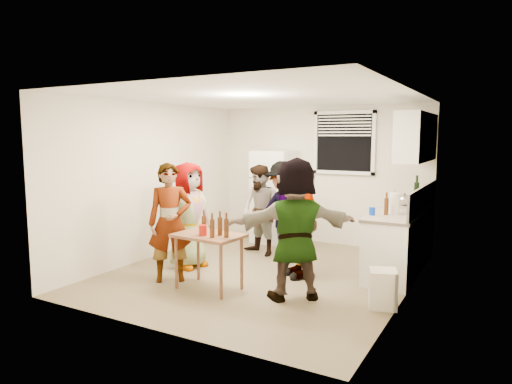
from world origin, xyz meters
The scene contains 23 objects.
room centered at (0.00, 0.00, 0.00)m, with size 4.00×4.50×2.50m, color silver, non-canonical shape.
window centered at (0.45, 2.21, 1.85)m, with size 1.12×0.10×1.06m, color white, non-canonical shape.
refrigerator centered at (-0.75, 1.88, 0.85)m, with size 0.70×0.70×1.70m, color white.
counter_lower centered at (1.70, 1.15, 0.43)m, with size 0.60×2.20×0.86m, color white.
countertop centered at (1.70, 1.15, 0.88)m, with size 0.64×2.22×0.04m, color #B8A893.
backsplash centered at (1.99, 1.15, 1.08)m, with size 0.03×2.20×0.36m, color beige.
upper_cabinets centered at (1.83, 1.35, 1.95)m, with size 0.34×1.60×0.70m, color white.
kettle centered at (1.65, 1.56, 0.90)m, with size 0.24×0.20×0.20m, color silver, non-canonical shape.
paper_towel centered at (1.68, 0.72, 0.90)m, with size 0.13×0.13×0.29m, color white.
wine_bottle centered at (1.75, 2.00, 0.90)m, with size 0.08×0.08×0.33m, color black.
beer_bottle_counter centered at (1.60, 0.59, 0.90)m, with size 0.06×0.06×0.23m, color #47230C.
blue_cup centered at (1.44, 0.47, 0.90)m, with size 0.08×0.08×0.11m, color #0838CE.
picture_frame centered at (1.92, 1.77, 0.98)m, with size 0.02×0.19×0.16m, color #CDCB54.
trash_bin centered at (1.84, -0.50, 0.25)m, with size 0.30×0.30×0.44m, color silver.
serving_table centered at (-0.28, -0.94, 0.00)m, with size 0.86×0.57×0.72m, color brown, non-canonical shape.
beer_bottle_table centered at (-0.12, -1.08, 0.72)m, with size 0.06×0.06×0.23m, color #47230C.
red_cup centered at (-0.30, -1.03, 0.72)m, with size 0.10×0.10×0.13m, color #B91709.
guest_grey centered at (-1.11, -0.25, 0.00)m, with size 0.77×1.58×0.50m, color #949494.
guest_stripe centered at (-0.93, -0.90, 0.00)m, with size 0.59×1.61×0.39m, color #141933.
guest_back_left centered at (-0.52, 0.90, 0.00)m, with size 0.73×1.50×0.57m, color #523925.
guest_back_right centered at (0.01, 0.69, 0.00)m, with size 1.02×1.58×0.59m, color #3C3C41.
guest_black centered at (0.53, 0.12, 0.00)m, with size 0.94×1.61×0.39m, color black.
guest_orange centered at (0.83, -0.71, 0.00)m, with size 1.60×1.72×0.51m, color #BA754B.
Camera 1 is at (3.03, -5.63, 1.97)m, focal length 32.00 mm.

